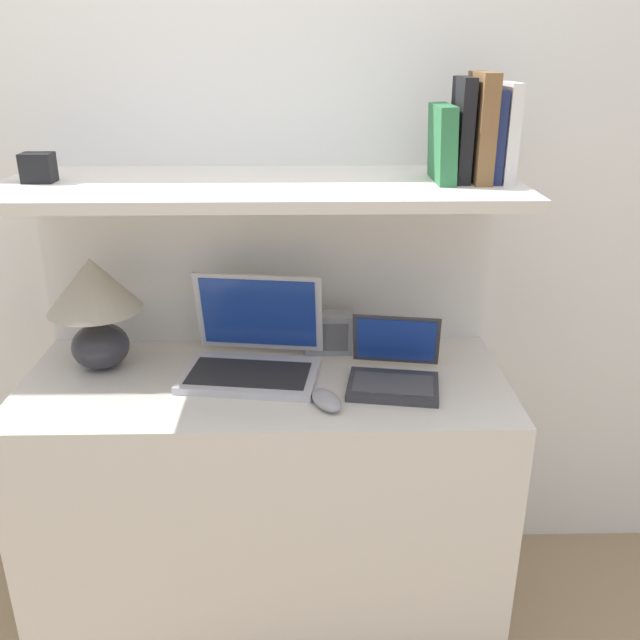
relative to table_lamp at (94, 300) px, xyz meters
name	(u,v)px	position (x,y,z in m)	size (l,w,h in m)	color
wall_back	(266,195)	(0.45, 0.24, 0.23)	(6.00, 0.05, 2.40)	white
desk	(269,501)	(0.45, -0.09, -0.58)	(1.29, 0.54, 0.78)	silver
back_riser	(271,380)	(0.45, 0.20, -0.34)	(1.29, 0.04, 1.26)	white
shelf	(260,187)	(0.45, -0.02, 0.30)	(1.29, 0.48, 0.03)	silver
table_lamp	(94,300)	(0.00, 0.00, 0.00)	(0.25, 0.25, 0.31)	#2D2D33
laptop_large	(253,353)	(0.42, -0.04, -0.14)	(0.39, 0.32, 0.25)	silver
laptop_small	(394,371)	(0.79, -0.12, -0.16)	(0.26, 0.25, 0.17)	#333338
computer_mouse	(326,400)	(0.61, -0.23, -0.18)	(0.10, 0.13, 0.03)	#99999E
router_box	(328,332)	(0.63, 0.09, -0.14)	(0.14, 0.08, 0.12)	gray
book_white	(506,132)	(1.05, -0.02, 0.43)	(0.03, 0.15, 0.23)	silver
book_navy	(494,136)	(1.02, -0.02, 0.42)	(0.02, 0.14, 0.22)	navy
book_brown	(480,128)	(0.99, -0.02, 0.44)	(0.04, 0.17, 0.25)	brown
book_black	(462,130)	(0.94, -0.02, 0.44)	(0.03, 0.14, 0.24)	black
book_green	(442,143)	(0.90, -0.02, 0.41)	(0.05, 0.18, 0.18)	#2D7042
shelf_gadget	(38,168)	(-0.09, -0.02, 0.35)	(0.07, 0.06, 0.07)	black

